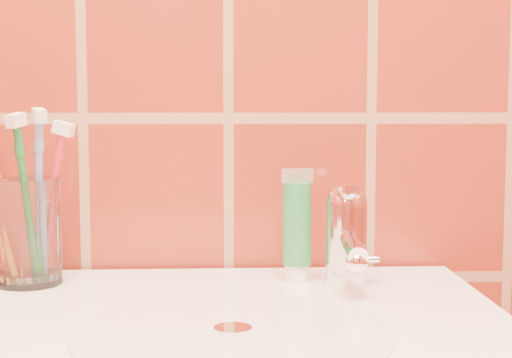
{
  "coord_description": "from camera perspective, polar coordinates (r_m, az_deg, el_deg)",
  "views": [
    {
      "loc": [
        -0.01,
        0.2,
        1.07
      ],
      "look_at": [
        0.03,
        1.08,
        0.98
      ],
      "focal_mm": 55.0,
      "sensor_mm": 36.0,
      "label": 1
    }
  ],
  "objects": [
    {
      "name": "toothbrush_0",
      "position": [
        0.95,
        -14.85,
        -1.77
      ],
      "size": [
        0.1,
        0.09,
        0.2
      ],
      "primitive_type": null,
      "rotation": [
        0.24,
        0.0,
        1.27
      ],
      "color": "red",
      "rests_on": "glass_tumbler"
    },
    {
      "name": "toothpaste_tube",
      "position": [
        0.93,
        3.0,
        -3.62
      ],
      "size": [
        0.04,
        0.03,
        0.13
      ],
      "rotation": [
        0.0,
        0.0,
        0.11
      ],
      "color": "white",
      "rests_on": "pedestal_sink"
    },
    {
      "name": "faucet",
      "position": [
        0.91,
        6.62,
        -3.82
      ],
      "size": [
        0.05,
        0.11,
        0.12
      ],
      "color": "white",
      "rests_on": "pedestal_sink"
    },
    {
      "name": "glass_tumbler",
      "position": [
        0.95,
        -16.25,
        -3.69
      ],
      "size": [
        0.09,
        0.09,
        0.12
      ],
      "primitive_type": "cylinder",
      "rotation": [
        0.0,
        0.0,
        -0.25
      ],
      "color": "white",
      "rests_on": "pedestal_sink"
    },
    {
      "name": "toothbrush_2",
      "position": [
        0.94,
        -15.52,
        -1.39
      ],
      "size": [
        0.07,
        0.09,
        0.22
      ],
      "primitive_type": null,
      "rotation": [
        0.15,
        0.0,
        0.44
      ],
      "color": "#6E8BC4",
      "rests_on": "glass_tumbler"
    },
    {
      "name": "toothbrush_3",
      "position": [
        0.98,
        -17.96,
        -1.47
      ],
      "size": [
        0.16,
        0.17,
        0.22
      ],
      "primitive_type": null,
      "rotation": [
        0.41,
        0.0,
        -2.39
      ],
      "color": "orange",
      "rests_on": "glass_tumbler"
    },
    {
      "name": "toothbrush_1",
      "position": [
        0.93,
        -16.34,
        -1.62
      ],
      "size": [
        0.06,
        0.09,
        0.21
      ],
      "primitive_type": null,
      "rotation": [
        0.16,
        0.0,
        -0.39
      ],
      "color": "#1D6F30",
      "rests_on": "glass_tumbler"
    }
  ]
}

